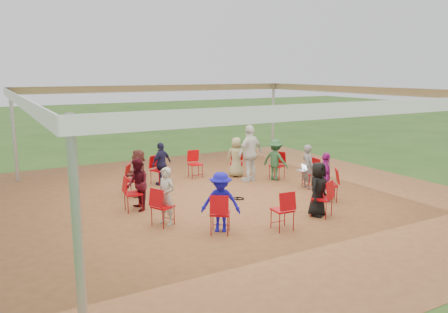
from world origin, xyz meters
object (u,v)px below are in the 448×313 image
chair_4 (159,170)px  person_seated_9 (325,177)px  chair_2 (237,163)px  standing_person (250,153)px  person_seated_0 (308,167)px  chair_9 (282,210)px  chair_10 (322,199)px  person_seated_6 (166,196)px  chair_5 (135,180)px  chair_7 (163,207)px  chair_11 (329,185)px  person_seated_8 (318,189)px  cable_coil (239,199)px  person_seated_1 (275,160)px  person_seated_7 (221,202)px  person_seated_2 (236,157)px  chair_0 (311,173)px  chair_8 (220,214)px  chair_3 (195,164)px  chair_1 (277,166)px  person_seated_5 (138,185)px  laptop (303,169)px  person_seated_4 (139,173)px  person_seated_3 (162,164)px  chair_6 (133,194)px

chair_4 → person_seated_9: bearing=104.7°
chair_2 → standing_person: (0.01, -0.83, 0.46)m
person_seated_0 → chair_2: bearing=27.7°
chair_9 → chair_10: same height
person_seated_6 → chair_5: bearing=152.3°
chair_7 → chair_11: 4.68m
person_seated_8 → cable_coil: bearing=88.3°
person_seated_1 → person_seated_7: 4.99m
chair_5 → person_seated_2: person_seated_2 is taller
chair_0 → chair_11: bearing=165.0°
chair_8 → chair_11: bearing=45.0°
person_seated_0 → person_seated_2: 2.58m
chair_3 → cable_coil: bearing=93.7°
chair_1 → chair_4: (-3.60, 1.29, 0.00)m
chair_5 → chair_11: (4.45, -3.08, 0.00)m
cable_coil → person_seated_5: bearing=171.5°
chair_4 → person_seated_2: bearing=147.7°
chair_0 → standing_person: size_ratio=0.50×
person_seated_0 → laptop: person_seated_0 is taller
chair_7 → laptop: 4.95m
chair_7 → person_seated_7: size_ratio=0.67×
person_seated_4 → laptop: bearing=104.5°
cable_coil → chair_7: bearing=-159.9°
chair_8 → person_seated_2: 5.29m
person_seated_3 → person_seated_5: same height
person_seated_5 → chair_8: bearing=27.7°
chair_4 → person_seated_9: 5.11m
chair_6 → person_seated_8: person_seated_8 is taller
chair_6 → chair_9: 3.82m
chair_4 → cable_coil: bearing=91.4°
chair_6 → person_seated_1: size_ratio=0.67×
chair_0 → person_seated_2: size_ratio=0.67×
chair_5 → person_seated_0: person_seated_0 is taller
cable_coil → person_seated_1: bearing=31.1°
person_seated_1 → standing_person: 0.87m
chair_6 → person_seated_0: bearing=90.0°
person_seated_7 → chair_8: bearing=-90.0°
person_seated_4 → person_seated_7: bearing=45.0°
person_seated_3 → person_seated_5: bearing=30.0°
person_seated_8 → cable_coil: 2.42m
person_seated_1 → person_seated_4: bearing=60.0°
chair_6 → person_seated_4: (0.57, 1.25, 0.22)m
chair_4 → person_seated_9: size_ratio=0.67×
chair_4 → chair_8: same height
person_seated_3 → person_seated_6: size_ratio=1.00×
chair_2 → person_seated_2: size_ratio=0.67×
chair_6 → person_seated_3: bearing=147.7°
chair_4 → chair_8: bearing=60.0°
chair_6 → person_seated_0: size_ratio=0.67×
chair_3 → standing_person: 1.92m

